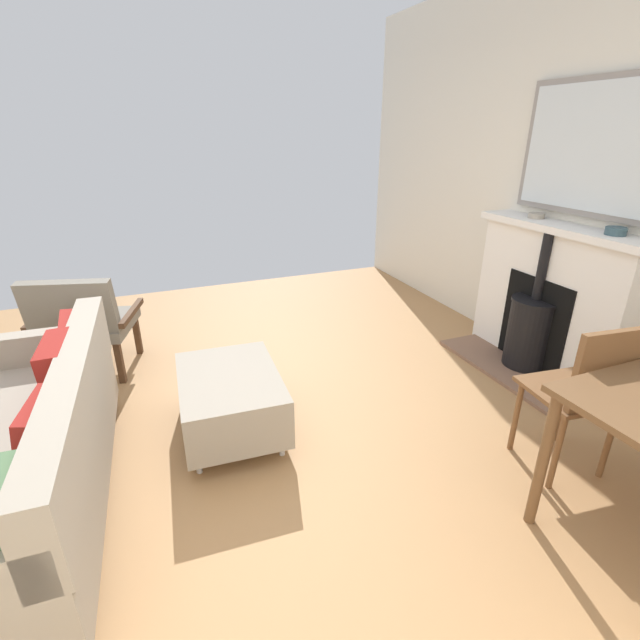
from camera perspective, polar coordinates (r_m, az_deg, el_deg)
name	(u,v)px	position (r m, az deg, el deg)	size (l,w,h in m)	color
ground_plane	(202,424)	(3.05, -14.60, -12.54)	(5.54, 5.51, 0.01)	#A87A4C
wall_left	(572,172)	(3.90, 29.09, 15.95)	(0.12, 5.51, 2.88)	silver
fireplace	(545,306)	(3.80, 26.48, 1.57)	(0.62, 1.34, 1.11)	brown
mirror_over_mantel	(592,148)	(3.70, 31.02, 18.07)	(0.04, 1.11, 0.88)	gray
mantel_bowl_near	(536,215)	(3.85, 25.58, 11.81)	(0.12, 0.12, 0.04)	#9E9384
mantel_bowl_far	(616,231)	(3.45, 33.22, 9.40)	(0.13, 0.13, 0.05)	#334C56
sofa	(23,454)	(2.57, -33.29, -13.90)	(0.86, 1.82, 0.78)	#B2B2B7
ottoman	(231,397)	(2.81, -11.20, -9.54)	(0.62, 0.83, 0.39)	#B2B2B7
armchair_accent	(83,320)	(3.70, -27.70, 0.00)	(0.80, 0.74, 0.81)	#4C3321
dining_chair_near_fireplace	(585,389)	(2.65, 30.34, -7.47)	(0.45, 0.45, 0.88)	brown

